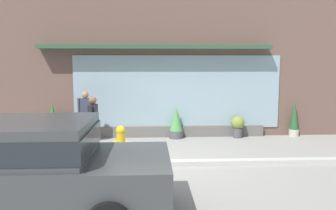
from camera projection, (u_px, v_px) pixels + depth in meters
ground_plane at (158, 163)px, 8.05m from camera, size 60.00×60.00×0.00m
curb_strip at (158, 163)px, 7.85m from camera, size 14.00×0.24×0.12m
storefront at (156, 68)px, 10.94m from camera, size 14.00×0.81×4.63m
fire_hydrant at (121, 141)px, 8.63m from camera, size 0.41×0.37×0.81m
pedestrian_with_handbag at (93, 122)px, 8.76m from camera, size 0.23×0.62×1.55m
pedestrian_passerby at (86, 113)px, 10.09m from camera, size 0.48×0.21×1.58m
parked_car_dark_gray at (20, 163)px, 5.13m from camera, size 4.42×2.09×1.53m
potted_plant_window_left at (176, 123)px, 10.78m from camera, size 0.47×0.47×1.02m
potted_plant_by_entrance at (238, 125)px, 10.84m from camera, size 0.43×0.43×0.71m
potted_plant_corner_tall at (53, 122)px, 10.47m from camera, size 0.48×0.48×1.19m
potted_plant_window_right at (294, 119)px, 11.03m from camera, size 0.32×0.32×1.18m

